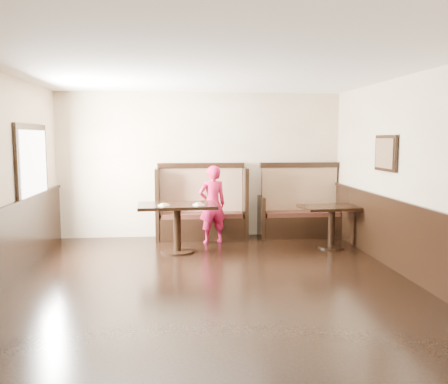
{
  "coord_description": "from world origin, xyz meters",
  "views": [
    {
      "loc": [
        -0.45,
        -5.75,
        1.94
      ],
      "look_at": [
        0.34,
        2.35,
        1.0
      ],
      "focal_mm": 38.0,
      "sensor_mm": 36.0,
      "label": 1
    }
  ],
  "objects": [
    {
      "name": "table_neighbor",
      "position": [
        2.25,
        2.27,
        0.56
      ],
      "size": [
        1.13,
        0.79,
        0.74
      ],
      "rotation": [
        0.0,
        0.0,
        0.09
      ],
      "color": "black",
      "rests_on": "ground"
    },
    {
      "name": "pizza_plate_right",
      "position": [
        -0.11,
        2.03,
        0.84
      ],
      "size": [
        0.2,
        0.2,
        0.04
      ],
      "color": "white",
      "rests_on": "table_main"
    },
    {
      "name": "ground",
      "position": [
        0.0,
        0.0,
        0.0
      ],
      "size": [
        7.0,
        7.0,
        0.0
      ],
      "primitive_type": "plane",
      "color": "black",
      "rests_on": "ground"
    },
    {
      "name": "table_main",
      "position": [
        -0.47,
        2.16,
        0.63
      ],
      "size": [
        1.34,
        0.88,
        0.83
      ],
      "rotation": [
        0.0,
        0.0,
        0.05
      ],
      "color": "black",
      "rests_on": "ground"
    },
    {
      "name": "booth_main",
      "position": [
        0.0,
        3.3,
        0.53
      ],
      "size": [
        1.75,
        0.72,
        1.45
      ],
      "color": "black",
      "rests_on": "ground"
    },
    {
      "name": "pizza_plate_left",
      "position": [
        -0.68,
        2.0,
        0.84
      ],
      "size": [
        0.2,
        0.2,
        0.04
      ],
      "color": "white",
      "rests_on": "table_main"
    },
    {
      "name": "room_shell",
      "position": [
        -0.3,
        0.28,
        0.67
      ],
      "size": [
        7.0,
        7.0,
        7.0
      ],
      "color": "beige",
      "rests_on": "ground"
    },
    {
      "name": "child",
      "position": [
        0.18,
        2.85,
        0.72
      ],
      "size": [
        0.59,
        0.46,
        1.43
      ],
      "primitive_type": "imported",
      "rotation": [
        0.0,
        0.0,
        3.39
      ],
      "color": "#B7133F",
      "rests_on": "ground"
    },
    {
      "name": "booth_neighbor",
      "position": [
        1.95,
        3.29,
        0.48
      ],
      "size": [
        1.65,
        0.72,
        1.45
      ],
      "color": "black",
      "rests_on": "ground"
    }
  ]
}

